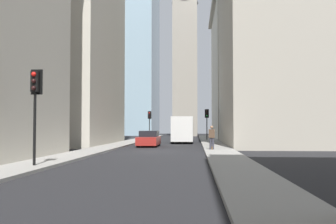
% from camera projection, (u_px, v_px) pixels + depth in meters
% --- Properties ---
extents(ground_plane, '(135.00, 135.00, 0.00)m').
position_uv_depth(ground_plane, '(157.00, 151.00, 26.89)').
color(ground_plane, black).
extents(sidewalk_right, '(90.00, 2.20, 0.14)m').
position_uv_depth(sidewalk_right, '(96.00, 150.00, 27.21)').
color(sidewalk_right, gray).
rests_on(sidewalk_right, ground_plane).
extents(sidewalk_left, '(90.00, 2.20, 0.14)m').
position_uv_depth(sidewalk_left, '(220.00, 151.00, 26.57)').
color(sidewalk_left, gray).
rests_on(sidewalk_left, ground_plane).
extents(building_left_far, '(17.49, 10.50, 21.91)m').
position_uv_depth(building_left_far, '(248.00, 64.00, 54.84)').
color(building_left_far, beige).
rests_on(building_left_far, ground_plane).
extents(building_left_midfar, '(16.99, 10.50, 21.86)m').
position_uv_depth(building_left_midfar, '(276.00, 32.00, 36.21)').
color(building_left_midfar, '#A8A091').
rests_on(building_left_midfar, ground_plane).
extents(church_spire, '(5.07, 5.07, 36.31)m').
position_uv_depth(church_spire, '(185.00, 37.00, 71.07)').
color(church_spire, gray).
rests_on(church_spire, ground_plane).
extents(delivery_truck, '(6.46, 2.25, 2.84)m').
position_uv_depth(delivery_truck, '(183.00, 130.00, 40.98)').
color(delivery_truck, silver).
rests_on(delivery_truck, ground_plane).
extents(sedan_red, '(4.30, 1.78, 1.42)m').
position_uv_depth(sedan_red, '(149.00, 139.00, 33.52)').
color(sedan_red, maroon).
rests_on(sedan_red, ground_plane).
extents(traffic_light_foreground, '(0.43, 0.52, 4.16)m').
position_uv_depth(traffic_light_foreground, '(35.00, 94.00, 16.10)').
color(traffic_light_foreground, black).
rests_on(traffic_light_foreground, sidewalk_right).
extents(traffic_light_midblock, '(0.43, 0.52, 3.88)m').
position_uv_depth(traffic_light_midblock, '(207.00, 117.00, 47.59)').
color(traffic_light_midblock, black).
rests_on(traffic_light_midblock, sidewalk_left).
extents(traffic_light_far_junction, '(0.43, 0.52, 3.88)m').
position_uv_depth(traffic_light_far_junction, '(149.00, 118.00, 53.90)').
color(traffic_light_far_junction, black).
rests_on(traffic_light_far_junction, sidewalk_right).
extents(pedestrian, '(0.26, 0.44, 1.72)m').
position_uv_depth(pedestrian, '(212.00, 136.00, 27.11)').
color(pedestrian, '#33333D').
rests_on(pedestrian, sidewalk_left).
extents(discarded_bottle, '(0.07, 0.07, 0.27)m').
position_uv_depth(discarded_bottle, '(212.00, 148.00, 26.72)').
color(discarded_bottle, brown).
rests_on(discarded_bottle, sidewalk_left).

